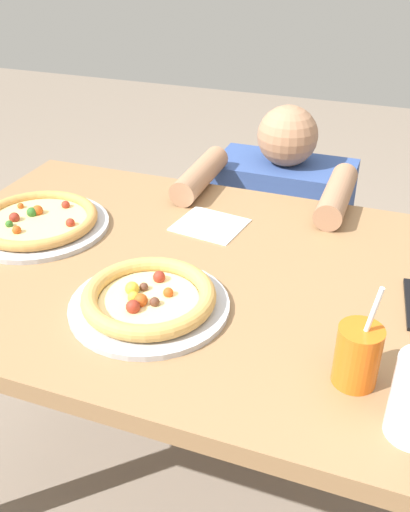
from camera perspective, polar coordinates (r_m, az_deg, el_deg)
The scene contains 7 objects.
ground_plane at distance 1.76m, azimuth 0.43°, elevation -22.55°, with size 8.00×8.00×0.00m, color gray.
dining_table at distance 1.29m, azimuth 0.55°, elevation -5.45°, with size 1.37×0.86×0.75m.
pizza_near at distance 1.12m, azimuth -5.60°, elevation -4.31°, with size 0.31×0.31×0.04m.
pizza_far at distance 1.45m, azimuth -16.32°, elevation 3.31°, with size 0.34×0.34×0.04m.
drink_cup_colored at distance 0.96m, azimuth 14.93°, elevation -9.51°, with size 0.07×0.07×0.19m.
paper_napkin at distance 1.41m, azimuth 0.50°, elevation 3.11°, with size 0.16×0.14×0.00m, color white.
diner_seated at distance 1.92m, azimuth 7.19°, elevation -0.71°, with size 0.45×0.54×0.93m.
Camera 1 is at (0.35, -0.98, 1.42)m, focal length 40.23 mm.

